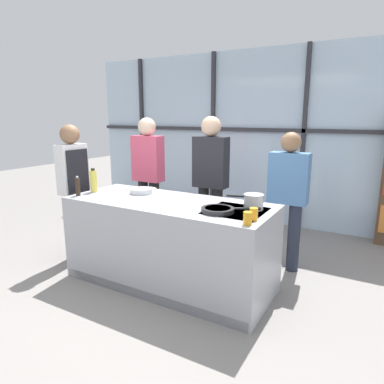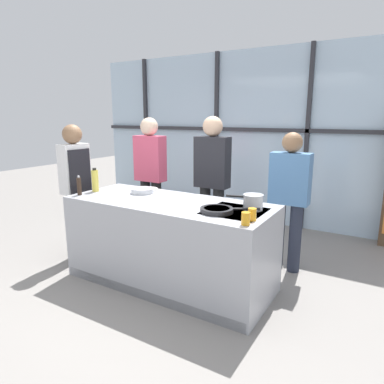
{
  "view_description": "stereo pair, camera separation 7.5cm",
  "coord_description": "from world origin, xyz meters",
  "px_view_note": "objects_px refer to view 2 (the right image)",
  "views": [
    {
      "loc": [
        1.89,
        -2.83,
        1.76
      ],
      "look_at": [
        0.22,
        0.1,
        1.01
      ],
      "focal_mm": 32.0,
      "sensor_mm": 36.0,
      "label": 1
    },
    {
      "loc": [
        1.96,
        -2.79,
        1.76
      ],
      "look_at": [
        0.22,
        0.1,
        1.01
      ],
      "focal_mm": 32.0,
      "sensor_mm": 36.0,
      "label": 2
    }
  ],
  "objects_px": {
    "frying_pan": "(218,210)",
    "juice_glass_far": "(252,214)",
    "white_plate": "(147,189)",
    "juice_glass_near": "(246,219)",
    "pepper_grinder": "(79,186)",
    "oil_bottle": "(95,180)",
    "spectator_center_right": "(289,195)",
    "chef": "(76,182)",
    "saucepan": "(253,202)",
    "spectator_center_left": "(212,177)",
    "spectator_far_left": "(150,172)",
    "mixing_bowl": "(142,190)"
  },
  "relations": [
    {
      "from": "saucepan",
      "to": "oil_bottle",
      "type": "xyz_separation_m",
      "value": [
        -1.85,
        -0.18,
        0.05
      ]
    },
    {
      "from": "spectator_center_right",
      "to": "frying_pan",
      "type": "height_order",
      "value": "spectator_center_right"
    },
    {
      "from": "chef",
      "to": "spectator_center_left",
      "type": "bearing_deg",
      "value": 123.98
    },
    {
      "from": "spectator_center_right",
      "to": "juice_glass_far",
      "type": "bearing_deg",
      "value": 90.41
    },
    {
      "from": "spectator_far_left",
      "to": "white_plate",
      "type": "relative_size",
      "value": 6.84
    },
    {
      "from": "saucepan",
      "to": "pepper_grinder",
      "type": "distance_m",
      "value": 1.9
    },
    {
      "from": "saucepan",
      "to": "pepper_grinder",
      "type": "xyz_separation_m",
      "value": [
        -1.86,
        -0.41,
        0.02
      ]
    },
    {
      "from": "spectator_center_left",
      "to": "oil_bottle",
      "type": "bearing_deg",
      "value": 46.04
    },
    {
      "from": "frying_pan",
      "to": "oil_bottle",
      "type": "relative_size",
      "value": 1.81
    },
    {
      "from": "spectator_center_right",
      "to": "juice_glass_near",
      "type": "bearing_deg",
      "value": 90.37
    },
    {
      "from": "frying_pan",
      "to": "white_plate",
      "type": "xyz_separation_m",
      "value": [
        -1.15,
        0.44,
        -0.02
      ]
    },
    {
      "from": "spectator_far_left",
      "to": "saucepan",
      "type": "xyz_separation_m",
      "value": [
        1.84,
        -0.84,
        -0.01
      ]
    },
    {
      "from": "mixing_bowl",
      "to": "pepper_grinder",
      "type": "xyz_separation_m",
      "value": [
        -0.53,
        -0.43,
        0.07
      ]
    },
    {
      "from": "frying_pan",
      "to": "saucepan",
      "type": "distance_m",
      "value": 0.35
    },
    {
      "from": "juice_glass_near",
      "to": "white_plate",
      "type": "bearing_deg",
      "value": 156.57
    },
    {
      "from": "spectator_center_right",
      "to": "chef",
      "type": "bearing_deg",
      "value": 21.66
    },
    {
      "from": "frying_pan",
      "to": "juice_glass_far",
      "type": "relative_size",
      "value": 4.68
    },
    {
      "from": "spectator_center_left",
      "to": "juice_glass_far",
      "type": "xyz_separation_m",
      "value": [
        0.98,
        -1.16,
        -0.05
      ]
    },
    {
      "from": "frying_pan",
      "to": "pepper_grinder",
      "type": "bearing_deg",
      "value": -174.32
    },
    {
      "from": "white_plate",
      "to": "oil_bottle",
      "type": "bearing_deg",
      "value": -140.42
    },
    {
      "from": "spectator_center_right",
      "to": "saucepan",
      "type": "xyz_separation_m",
      "value": [
        -0.11,
        -0.84,
        0.09
      ]
    },
    {
      "from": "white_plate",
      "to": "juice_glass_far",
      "type": "height_order",
      "value": "juice_glass_far"
    },
    {
      "from": "saucepan",
      "to": "pepper_grinder",
      "type": "height_order",
      "value": "pepper_grinder"
    },
    {
      "from": "spectator_far_left",
      "to": "oil_bottle",
      "type": "distance_m",
      "value": 1.02
    },
    {
      "from": "white_plate",
      "to": "juice_glass_near",
      "type": "xyz_separation_m",
      "value": [
        1.51,
        -0.66,
        0.05
      ]
    },
    {
      "from": "oil_bottle",
      "to": "white_plate",
      "type": "bearing_deg",
      "value": 39.58
    },
    {
      "from": "saucepan",
      "to": "mixing_bowl",
      "type": "distance_m",
      "value": 1.33
    },
    {
      "from": "spectator_far_left",
      "to": "juice_glass_far",
      "type": "bearing_deg",
      "value": 149.38
    },
    {
      "from": "saucepan",
      "to": "juice_glass_near",
      "type": "bearing_deg",
      "value": -75.69
    },
    {
      "from": "spectator_far_left",
      "to": "frying_pan",
      "type": "distance_m",
      "value": 1.93
    },
    {
      "from": "juice_glass_near",
      "to": "mixing_bowl",
      "type": "bearing_deg",
      "value": 161.4
    },
    {
      "from": "saucepan",
      "to": "white_plate",
      "type": "relative_size",
      "value": 1.34
    },
    {
      "from": "juice_glass_near",
      "to": "juice_glass_far",
      "type": "distance_m",
      "value": 0.14
    },
    {
      "from": "spectator_far_left",
      "to": "juice_glass_near",
      "type": "distance_m",
      "value": 2.35
    },
    {
      "from": "spectator_center_right",
      "to": "juice_glass_far",
      "type": "xyz_separation_m",
      "value": [
        0.01,
        -1.16,
        0.06
      ]
    },
    {
      "from": "spectator_far_left",
      "to": "mixing_bowl",
      "type": "bearing_deg",
      "value": 122.29
    },
    {
      "from": "frying_pan",
      "to": "juice_glass_near",
      "type": "distance_m",
      "value": 0.42
    },
    {
      "from": "spectator_far_left",
      "to": "mixing_bowl",
      "type": "distance_m",
      "value": 0.96
    },
    {
      "from": "chef",
      "to": "pepper_grinder",
      "type": "bearing_deg",
      "value": 53.25
    },
    {
      "from": "oil_bottle",
      "to": "juice_glass_near",
      "type": "xyz_separation_m",
      "value": [
        1.97,
        -0.28,
        -0.08
      ]
    },
    {
      "from": "frying_pan",
      "to": "mixing_bowl",
      "type": "relative_size",
      "value": 1.95
    },
    {
      "from": "chef",
      "to": "spectator_center_left",
      "type": "relative_size",
      "value": 0.95
    },
    {
      "from": "spectator_far_left",
      "to": "pepper_grinder",
      "type": "height_order",
      "value": "spectator_far_left"
    },
    {
      "from": "chef",
      "to": "white_plate",
      "type": "height_order",
      "value": "chef"
    },
    {
      "from": "juice_glass_near",
      "to": "juice_glass_far",
      "type": "relative_size",
      "value": 1.0
    },
    {
      "from": "chef",
      "to": "oil_bottle",
      "type": "bearing_deg",
      "value": 79.47
    },
    {
      "from": "chef",
      "to": "frying_pan",
      "type": "xyz_separation_m",
      "value": [
        2.02,
        -0.14,
        -0.04
      ]
    },
    {
      "from": "spectator_center_right",
      "to": "juice_glass_near",
      "type": "distance_m",
      "value": 1.3
    },
    {
      "from": "spectator_center_right",
      "to": "pepper_grinder",
      "type": "bearing_deg",
      "value": 32.32
    },
    {
      "from": "spectator_center_right",
      "to": "juice_glass_near",
      "type": "xyz_separation_m",
      "value": [
        0.01,
        -1.3,
        0.06
      ]
    }
  ]
}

